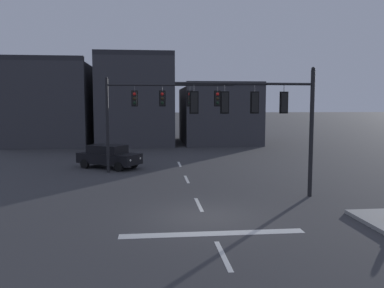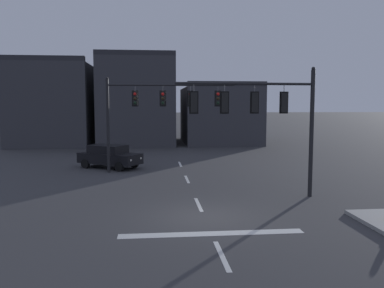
{
  "view_description": "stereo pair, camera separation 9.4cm",
  "coord_description": "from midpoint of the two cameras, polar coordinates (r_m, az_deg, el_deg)",
  "views": [
    {
      "loc": [
        -2.07,
        -15.17,
        4.43
      ],
      "look_at": [
        -0.07,
        4.26,
        2.48
      ],
      "focal_mm": 37.3,
      "sensor_mm": 36.0,
      "label": 1
    },
    {
      "loc": [
        -1.98,
        -15.18,
        4.43
      ],
      "look_at": [
        -0.07,
        4.26,
        2.48
      ],
      "focal_mm": 37.3,
      "sensor_mm": 36.0,
      "label": 2
    }
  ],
  "objects": [
    {
      "name": "stop_bar_paint",
      "position": [
        14.04,
        3.04,
        -12.67
      ],
      "size": [
        6.4,
        0.5,
        0.01
      ],
      "primitive_type": "cube",
      "color": "silver",
      "rests_on": "ground"
    },
    {
      "name": "car_lot_nearside",
      "position": [
        28.29,
        -11.65,
        -1.66
      ],
      "size": [
        4.68,
        3.89,
        1.61
      ],
      "color": "black",
      "rests_on": "ground"
    },
    {
      "name": "ground_plane",
      "position": [
        15.93,
        1.94,
        -10.43
      ],
      "size": [
        400.0,
        400.0,
        0.0
      ],
      "primitive_type": "plane",
      "color": "#353538"
    },
    {
      "name": "lane_centreline",
      "position": [
        17.85,
        1.09,
        -8.65
      ],
      "size": [
        0.16,
        26.4,
        0.01
      ],
      "color": "silver",
      "rests_on": "ground"
    },
    {
      "name": "signal_mast_near_side",
      "position": [
        18.87,
        10.46,
        4.76
      ],
      "size": [
        6.61,
        0.56,
        6.17
      ],
      "color": "black",
      "rests_on": "ground"
    },
    {
      "name": "building_row",
      "position": [
        46.33,
        -9.02,
        5.32
      ],
      "size": [
        26.63,
        11.96,
        9.77
      ],
      "color": "#38383D",
      "rests_on": "ground"
    },
    {
      "name": "signal_mast_far_side",
      "position": [
        25.89,
        -5.39,
        5.58
      ],
      "size": [
        8.26,
        0.81,
        6.18
      ],
      "color": "black",
      "rests_on": "ground"
    }
  ]
}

